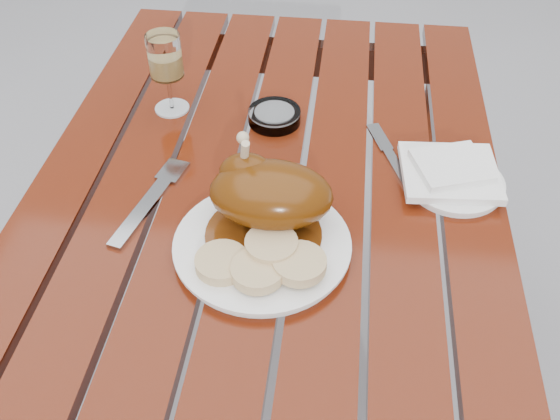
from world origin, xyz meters
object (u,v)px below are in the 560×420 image
Objects in this scene: table at (270,309)px; side_plate at (455,183)px; ashtray at (274,116)px; wine_glass at (167,74)px; dinner_plate at (262,246)px.

side_plate is at bearing 2.04° from table.
ashtray reaches higher than side_plate.
wine_glass is at bearing 174.93° from ashtray.
wine_glass reaches higher than dinner_plate.
table is 7.20× the size of side_plate.
side_plate reaches higher than table.
table is 11.96× the size of ashtray.
wine_glass is at bearing 162.50° from side_plate.
ashtray is (-0.02, 0.34, 0.00)m from dinner_plate.
ashtray is (-0.33, 0.15, 0.01)m from side_plate.
wine_glass reaches higher than ashtray.
ashtray is at bearing -5.07° from wine_glass.
wine_glass is at bearing 140.10° from table.
table is at bearing -86.84° from ashtray.
wine_glass is 0.22m from ashtray.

